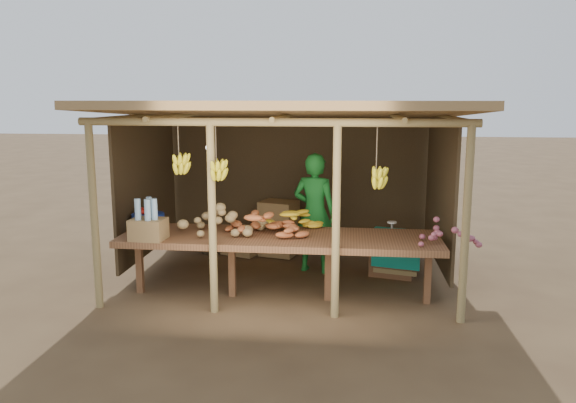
# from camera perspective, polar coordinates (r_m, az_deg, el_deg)

# --- Properties ---
(ground) EXTENTS (60.00, 60.00, 0.00)m
(ground) POSITION_cam_1_polar(r_m,az_deg,el_deg) (8.01, 0.00, -7.40)
(ground) COLOR brown
(ground) RESTS_ON ground
(stall_structure) EXTENTS (4.70, 3.50, 2.43)m
(stall_structure) POSITION_cam_1_polar(r_m,az_deg,el_deg) (7.61, -0.01, 6.39)
(stall_structure) COLOR #97804E
(stall_structure) RESTS_ON ground
(counter) EXTENTS (3.90, 1.05, 0.80)m
(counter) POSITION_cam_1_polar(r_m,az_deg,el_deg) (6.90, -0.86, -3.97)
(counter) COLOR brown
(counter) RESTS_ON ground
(potato_heap) EXTENTS (1.14, 0.70, 0.37)m
(potato_heap) POSITION_cam_1_polar(r_m,az_deg,el_deg) (7.04, -7.20, -1.70)
(potato_heap) COLOR #9B8150
(potato_heap) RESTS_ON counter
(sweet_potato_heap) EXTENTS (1.14, 0.91, 0.36)m
(sweet_potato_heap) POSITION_cam_1_polar(r_m,az_deg,el_deg) (6.87, -2.29, -1.97)
(sweet_potato_heap) COLOR #BC5F30
(sweet_potato_heap) RESTS_ON counter
(onion_heap) EXTENTS (0.84, 0.53, 0.36)m
(onion_heap) POSITION_cam_1_polar(r_m,az_deg,el_deg) (6.61, 15.42, -2.86)
(onion_heap) COLOR #AA5263
(onion_heap) RESTS_ON counter
(banana_pile) EXTENTS (0.78, 0.60, 0.35)m
(banana_pile) POSITION_cam_1_polar(r_m,az_deg,el_deg) (7.24, 0.31, -1.36)
(banana_pile) COLOR yellow
(banana_pile) RESTS_ON counter
(tomato_basin) EXTENTS (0.43, 0.43, 0.23)m
(tomato_basin) POSITION_cam_1_polar(r_m,az_deg,el_deg) (7.68, -14.03, -1.62)
(tomato_basin) COLOR navy
(tomato_basin) RESTS_ON counter
(bottle_box) EXTENTS (0.42, 0.34, 0.50)m
(bottle_box) POSITION_cam_1_polar(r_m,az_deg,el_deg) (6.85, -14.02, -2.21)
(bottle_box) COLOR olive
(bottle_box) RESTS_ON counter
(vendor) EXTENTS (0.70, 0.55, 1.71)m
(vendor) POSITION_cam_1_polar(r_m,az_deg,el_deg) (7.95, 2.72, -1.18)
(vendor) COLOR #197326
(vendor) RESTS_ON ground
(tarp_crate) EXTENTS (0.79, 0.72, 0.79)m
(tarp_crate) POSITION_cam_1_polar(r_m,az_deg,el_deg) (8.07, 10.69, -5.06)
(tarp_crate) COLOR brown
(tarp_crate) RESTS_ON ground
(carton_stack) EXTENTS (1.23, 0.57, 0.86)m
(carton_stack) POSITION_cam_1_polar(r_m,az_deg,el_deg) (8.85, -2.21, -3.14)
(carton_stack) COLOR olive
(carton_stack) RESTS_ON ground
(burlap_sacks) EXTENTS (0.72, 0.38, 0.51)m
(burlap_sacks) POSITION_cam_1_polar(r_m,az_deg,el_deg) (9.07, -6.88, -3.89)
(burlap_sacks) COLOR #463620
(burlap_sacks) RESTS_ON ground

